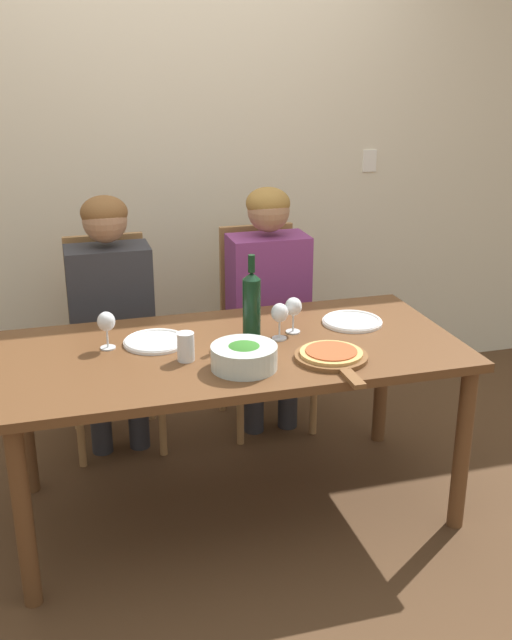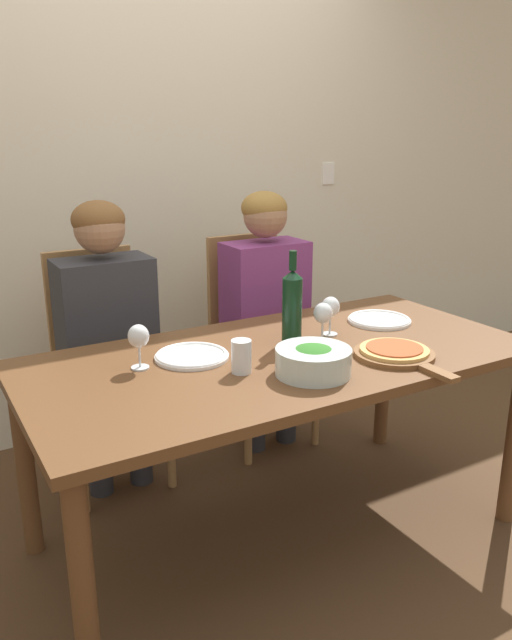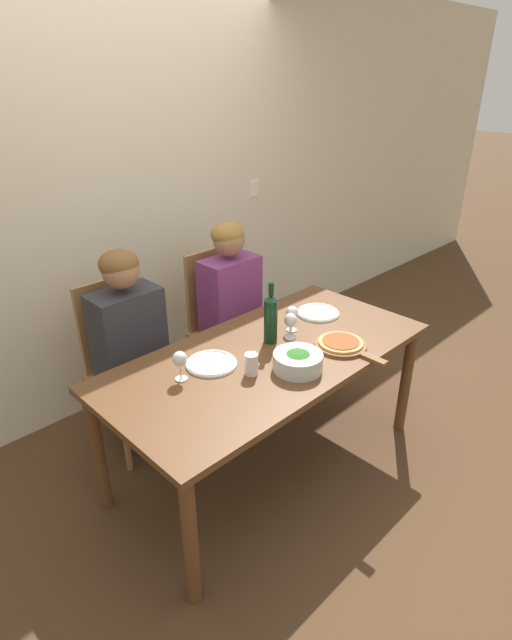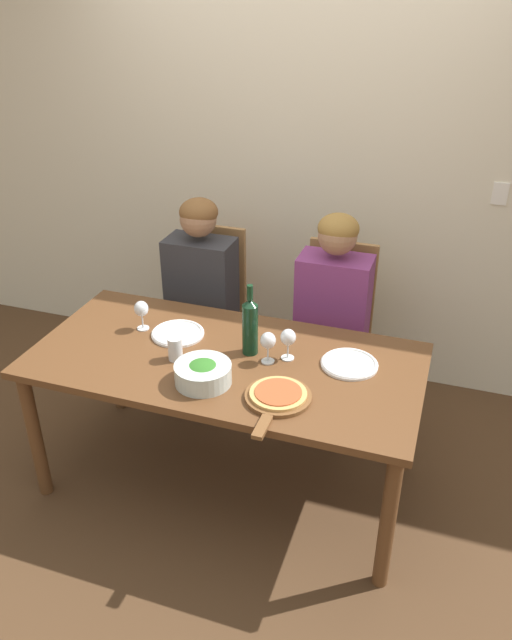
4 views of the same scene
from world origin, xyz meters
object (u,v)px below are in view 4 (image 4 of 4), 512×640
object	(u,v)px
person_woman	(200,284)
person_man	(332,304)
broccoli_bowl	(203,373)
wine_glass_left	(141,310)
chair_right	(335,328)
water_tumbler	(175,349)
dinner_plate_right	(349,364)
pizza_on_board	(278,397)
chair_left	(209,308)
wine_bottle	(250,325)
wine_glass_centre	(268,342)
wine_glass_right	(288,339)
dinner_plate_left	(178,333)

from	to	relation	value
person_woman	person_man	world-z (taller)	same
broccoli_bowl	wine_glass_left	world-z (taller)	wine_glass_left
chair_right	water_tumbler	world-z (taller)	chair_right
dinner_plate_right	pizza_on_board	world-z (taller)	pizza_on_board
person_man	pizza_on_board	size ratio (longest dim) A/B	2.94
chair_left	wine_bottle	bearing A→B (deg)	-54.53
chair_left	wine_glass_centre	size ratio (longest dim) A/B	6.65
pizza_on_board	wine_glass_left	bearing A→B (deg)	156.52
chair_left	wine_glass_right	size ratio (longest dim) A/B	6.65
wine_bottle	water_tumbler	size ratio (longest dim) A/B	3.14
chair_right	wine_bottle	size ratio (longest dim) A/B	2.92
chair_right	dinner_plate_right	distance (m)	0.74
chair_left	wine_glass_right	xyz separation A→B (m)	(0.69, -0.71, 0.31)
person_woman	person_man	xyz separation A→B (m)	(0.76, 0.00, 0.00)
wine_bottle	person_woman	bearing A→B (deg)	130.53
chair_left	pizza_on_board	size ratio (longest dim) A/B	2.40
chair_left	person_woman	size ratio (longest dim) A/B	0.82
wine_bottle	dinner_plate_left	bearing A→B (deg)	174.33
dinner_plate_right	wine_glass_right	bearing A→B (deg)	-173.11
wine_glass_left	water_tumbler	world-z (taller)	wine_glass_left
dinner_plate_left	wine_glass_right	xyz separation A→B (m)	(0.56, -0.03, 0.10)
chair_right	pizza_on_board	distance (m)	1.05
water_tumbler	chair_left	bearing A→B (deg)	103.26
chair_left	chair_right	distance (m)	0.76
wine_bottle	wine_glass_left	size ratio (longest dim) A/B	2.28
dinner_plate_left	pizza_on_board	bearing A→B (deg)	-29.63
person_man	wine_glass_right	xyz separation A→B (m)	(-0.08, -0.59, 0.10)
person_woman	wine_bottle	world-z (taller)	person_woman
person_man	pizza_on_board	distance (m)	0.90
chair_right	wine_glass_right	world-z (taller)	chair_right
broccoli_bowl	wine_glass_right	world-z (taller)	wine_glass_right
person_woman	broccoli_bowl	world-z (taller)	person_woman
dinner_plate_right	wine_bottle	bearing A→B (deg)	-175.16
person_woman	wine_glass_centre	bearing A→B (deg)	-46.58
person_woman	dinner_plate_left	xyz separation A→B (m)	(0.12, -0.56, 0.00)
broccoli_bowl	dinner_plate_right	size ratio (longest dim) A/B	0.96
person_man	water_tumbler	world-z (taller)	person_man
wine_glass_left	wine_glass_right	world-z (taller)	same
chair_right	wine_glass_right	size ratio (longest dim) A/B	6.65
dinner_plate_left	wine_glass_centre	bearing A→B (deg)	-10.33
dinner_plate_right	wine_glass_centre	bearing A→B (deg)	-165.85
chair_right	water_tumbler	size ratio (longest dim) A/B	9.15
chair_left	wine_glass_left	bearing A→B (deg)	-95.51
pizza_on_board	chair_left	bearing A→B (deg)	125.70
chair_right	dinner_plate_left	distance (m)	0.95
person_woman	wine_bottle	distance (m)	0.79
wine_glass_left	wine_glass_right	distance (m)	0.75
person_man	dinner_plate_right	bearing A→B (deg)	-70.03
person_man	wine_bottle	xyz separation A→B (m)	(-0.25, -0.59, 0.14)
person_woman	wine_glass_left	distance (m)	0.57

